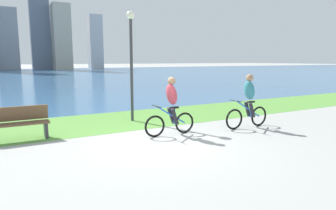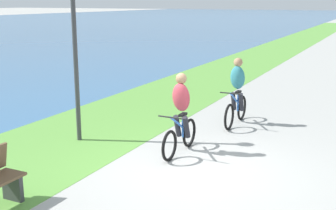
% 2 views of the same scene
% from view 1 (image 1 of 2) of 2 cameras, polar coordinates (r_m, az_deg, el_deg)
% --- Properties ---
extents(ground_plane, '(300.00, 300.00, 0.00)m').
position_cam_1_polar(ground_plane, '(7.59, -2.21, -7.57)').
color(ground_plane, '#9E9E99').
extents(grass_strip_bayside, '(120.00, 3.38, 0.01)m').
position_cam_1_polar(grass_strip_bayside, '(10.57, -10.33, -3.02)').
color(grass_strip_bayside, '#59933D').
rests_on(grass_strip_bayside, ground).
extents(bay_water_surface, '(300.00, 68.46, 0.00)m').
position_cam_1_polar(bay_water_surface, '(45.92, -24.90, 5.23)').
color(bay_water_surface, '#386693').
rests_on(bay_water_surface, ground).
extents(cyclist_lead, '(1.58, 0.52, 1.65)m').
position_cam_1_polar(cyclist_lead, '(8.34, 0.61, -0.23)').
color(cyclist_lead, black).
rests_on(cyclist_lead, ground).
extents(cyclist_trailing, '(1.68, 0.52, 1.68)m').
position_cam_1_polar(cyclist_trailing, '(9.59, 15.21, 0.67)').
color(cyclist_trailing, black).
rests_on(cyclist_trailing, ground).
extents(bench_near_path, '(1.50, 0.47, 0.90)m').
position_cam_1_polar(bench_near_path, '(8.82, -26.76, -3.19)').
color(bench_near_path, brown).
rests_on(bench_near_path, ground).
extents(lamppost_tall, '(0.28, 0.28, 3.74)m').
position_cam_1_polar(lamppost_tall, '(10.32, -7.10, 10.52)').
color(lamppost_tall, '#38383D').
rests_on(lamppost_tall, ground).
extents(city_skyline_far_shore, '(33.67, 10.06, 27.24)m').
position_cam_1_polar(city_skyline_far_shore, '(71.38, -26.79, 13.74)').
color(city_skyline_far_shore, '#8C939E').
rests_on(city_skyline_far_shore, ground).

